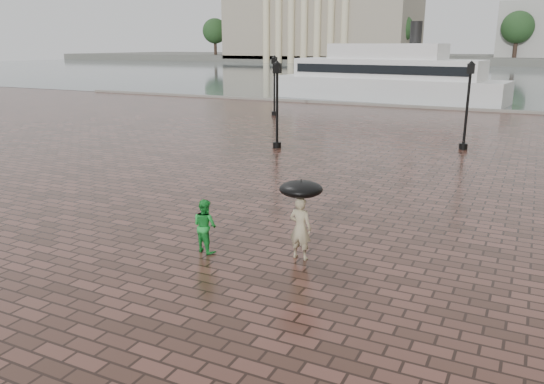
% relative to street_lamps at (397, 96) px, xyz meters
% --- Properties ---
extents(ground, '(300.00, 300.00, 0.00)m').
position_rel_street_lamps_xyz_m(ground, '(1.50, -17.50, -2.33)').
color(ground, '#331E17').
rests_on(ground, ground).
extents(harbour_water, '(240.00, 240.00, 0.00)m').
position_rel_street_lamps_xyz_m(harbour_water, '(1.50, 74.50, -2.33)').
color(harbour_water, '#495558').
rests_on(harbour_water, ground).
extents(quay_edge, '(80.00, 0.60, 0.30)m').
position_rel_street_lamps_xyz_m(quay_edge, '(1.50, 14.50, -2.33)').
color(quay_edge, slate).
rests_on(quay_edge, ground).
extents(far_shore, '(300.00, 60.00, 2.00)m').
position_rel_street_lamps_xyz_m(far_shore, '(1.50, 142.50, -1.33)').
color(far_shore, '#4C4C47').
rests_on(far_shore, ground).
extents(museum, '(57.00, 32.50, 26.00)m').
position_rel_street_lamps_xyz_m(museum, '(-53.50, 127.11, 11.58)').
color(museum, gray).
rests_on(museum, ground).
extents(far_trees, '(188.00, 8.00, 13.50)m').
position_rel_street_lamps_xyz_m(far_trees, '(1.50, 120.50, 7.09)').
color(far_trees, '#2D2119').
rests_on(far_trees, ground).
extents(street_lamps, '(21.44, 14.44, 4.40)m').
position_rel_street_lamps_xyz_m(street_lamps, '(0.00, 0.00, 0.00)').
color(street_lamps, black).
rests_on(street_lamps, ground).
extents(adult_pedestrian, '(0.62, 0.43, 1.65)m').
position_rel_street_lamps_xyz_m(adult_pedestrian, '(2.63, -20.94, -1.50)').
color(adult_pedestrian, tan).
rests_on(adult_pedestrian, ground).
extents(child_pedestrian, '(0.82, 0.72, 1.44)m').
position_rel_street_lamps_xyz_m(child_pedestrian, '(0.17, -21.60, -1.60)').
color(child_pedestrian, green).
rests_on(child_pedestrian, ground).
extents(ferry_near, '(23.03, 7.98, 7.40)m').
position_rel_street_lamps_xyz_m(ferry_near, '(-5.71, 19.50, -0.10)').
color(ferry_near, silver).
rests_on(ferry_near, ground).
extents(umbrella, '(1.10, 1.10, 1.13)m').
position_rel_street_lamps_xyz_m(umbrella, '(2.63, -20.94, -0.46)').
color(umbrella, black).
rests_on(umbrella, ground).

